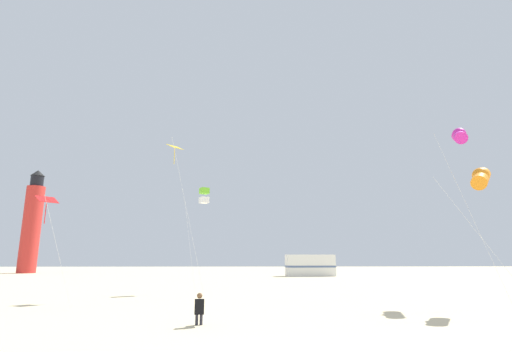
{
  "coord_description": "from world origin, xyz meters",
  "views": [
    {
      "loc": [
        0.0,
        -7.46,
        2.4
      ],
      "look_at": [
        0.54,
        9.38,
        6.01
      ],
      "focal_mm": 26.81,
      "sensor_mm": 36.0,
      "label": 1
    }
  ],
  "objects_px": {
    "kite_tube_magenta": "(459,136)",
    "kite_tube_orange": "(481,178)",
    "kite_diamond_gold": "(176,153)",
    "rv_van_white": "(310,265)",
    "kite_box_lime": "(204,196)",
    "kite_diamond_scarlet": "(47,203)",
    "kite_flyer_standing": "(199,308)",
    "lighthouse_distant": "(32,224)"
  },
  "relations": [
    {
      "from": "kite_box_lime",
      "to": "kite_tube_orange",
      "type": "height_order",
      "value": "kite_box_lime"
    },
    {
      "from": "rv_van_white",
      "to": "kite_tube_magenta",
      "type": "bearing_deg",
      "value": -87.19
    },
    {
      "from": "kite_box_lime",
      "to": "kite_tube_magenta",
      "type": "height_order",
      "value": "kite_tube_magenta"
    },
    {
      "from": "kite_diamond_gold",
      "to": "kite_tube_orange",
      "type": "distance_m",
      "value": 17.94
    },
    {
      "from": "kite_flyer_standing",
      "to": "kite_diamond_scarlet",
      "type": "bearing_deg",
      "value": -35.39
    },
    {
      "from": "kite_diamond_gold",
      "to": "rv_van_white",
      "type": "distance_m",
      "value": 31.31
    },
    {
      "from": "rv_van_white",
      "to": "kite_tube_orange",
      "type": "bearing_deg",
      "value": -89.72
    },
    {
      "from": "kite_tube_magenta",
      "to": "kite_diamond_gold",
      "type": "distance_m",
      "value": 17.73
    },
    {
      "from": "kite_box_lime",
      "to": "kite_flyer_standing",
      "type": "bearing_deg",
      "value": -84.25
    },
    {
      "from": "kite_flyer_standing",
      "to": "rv_van_white",
      "type": "height_order",
      "value": "rv_van_white"
    },
    {
      "from": "kite_tube_magenta",
      "to": "kite_diamond_scarlet",
      "type": "relative_size",
      "value": 1.87
    },
    {
      "from": "kite_box_lime",
      "to": "lighthouse_distant",
      "type": "distance_m",
      "value": 47.51
    },
    {
      "from": "lighthouse_distant",
      "to": "rv_van_white",
      "type": "bearing_deg",
      "value": -14.98
    },
    {
      "from": "kite_flyer_standing",
      "to": "kite_diamond_gold",
      "type": "bearing_deg",
      "value": -80.32
    },
    {
      "from": "kite_box_lime",
      "to": "lighthouse_distant",
      "type": "xyz_separation_m",
      "value": [
        -31.65,
        35.43,
        0.9
      ]
    },
    {
      "from": "kite_box_lime",
      "to": "kite_diamond_gold",
      "type": "bearing_deg",
      "value": -116.35
    },
    {
      "from": "kite_flyer_standing",
      "to": "lighthouse_distant",
      "type": "height_order",
      "value": "lighthouse_distant"
    },
    {
      "from": "kite_box_lime",
      "to": "kite_diamond_scarlet",
      "type": "xyz_separation_m",
      "value": [
        -6.72,
        -9.31,
        -1.89
      ]
    },
    {
      "from": "kite_diamond_gold",
      "to": "kite_tube_orange",
      "type": "xyz_separation_m",
      "value": [
        16.18,
        -7.09,
        -3.09
      ]
    },
    {
      "from": "kite_diamond_gold",
      "to": "kite_diamond_scarlet",
      "type": "relative_size",
      "value": 1.84
    },
    {
      "from": "kite_diamond_scarlet",
      "to": "lighthouse_distant",
      "type": "distance_m",
      "value": 51.28
    },
    {
      "from": "kite_diamond_scarlet",
      "to": "rv_van_white",
      "type": "height_order",
      "value": "kite_diamond_scarlet"
    },
    {
      "from": "kite_tube_magenta",
      "to": "kite_diamond_gold",
      "type": "relative_size",
      "value": 1.02
    },
    {
      "from": "kite_tube_magenta",
      "to": "kite_diamond_gold",
      "type": "bearing_deg",
      "value": 167.49
    },
    {
      "from": "kite_diamond_gold",
      "to": "lighthouse_distant",
      "type": "bearing_deg",
      "value": 127.75
    },
    {
      "from": "kite_box_lime",
      "to": "kite_tube_magenta",
      "type": "distance_m",
      "value": 17.4
    },
    {
      "from": "kite_box_lime",
      "to": "kite_diamond_scarlet",
      "type": "bearing_deg",
      "value": -125.83
    },
    {
      "from": "kite_flyer_standing",
      "to": "rv_van_white",
      "type": "xyz_separation_m",
      "value": [
        10.48,
        37.56,
        0.78
      ]
    },
    {
      "from": "kite_box_lime",
      "to": "kite_diamond_gold",
      "type": "distance_m",
      "value": 4.41
    },
    {
      "from": "kite_tube_magenta",
      "to": "kite_diamond_scarlet",
      "type": "xyz_separation_m",
      "value": [
        -22.38,
        -2.14,
        -4.37
      ]
    },
    {
      "from": "lighthouse_distant",
      "to": "kite_diamond_gold",
      "type": "bearing_deg",
      "value": -52.25
    },
    {
      "from": "kite_tube_magenta",
      "to": "rv_van_white",
      "type": "height_order",
      "value": "kite_tube_magenta"
    },
    {
      "from": "kite_flyer_standing",
      "to": "kite_diamond_gold",
      "type": "xyz_separation_m",
      "value": [
        -3.03,
        10.45,
        8.71
      ]
    },
    {
      "from": "kite_tube_magenta",
      "to": "kite_diamond_gold",
      "type": "height_order",
      "value": "kite_tube_magenta"
    },
    {
      "from": "kite_flyer_standing",
      "to": "kite_tube_orange",
      "type": "bearing_deg",
      "value": -172.17
    },
    {
      "from": "kite_tube_magenta",
      "to": "kite_tube_orange",
      "type": "relative_size",
      "value": 1.46
    },
    {
      "from": "kite_diamond_gold",
      "to": "rv_van_white",
      "type": "height_order",
      "value": "kite_diamond_gold"
    },
    {
      "from": "kite_box_lime",
      "to": "kite_tube_orange",
      "type": "distance_m",
      "value": 17.9
    },
    {
      "from": "kite_flyer_standing",
      "to": "kite_box_lime",
      "type": "distance_m",
      "value": 15.22
    },
    {
      "from": "kite_tube_magenta",
      "to": "kite_tube_orange",
      "type": "bearing_deg",
      "value": -109.06
    },
    {
      "from": "kite_tube_orange",
      "to": "lighthouse_distant",
      "type": "xyz_separation_m",
      "value": [
        -46.18,
        45.84,
        1.61
      ]
    },
    {
      "from": "kite_diamond_scarlet",
      "to": "rv_van_white",
      "type": "relative_size",
      "value": 0.82
    }
  ]
}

